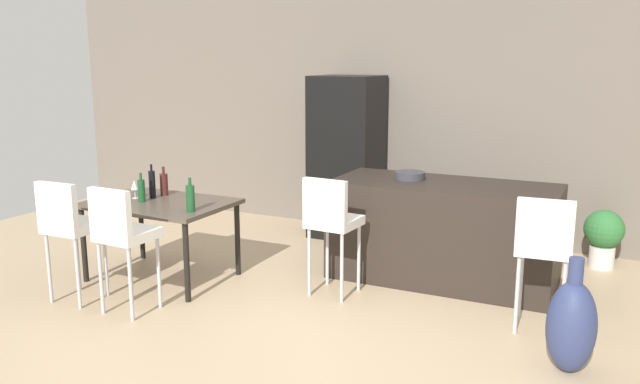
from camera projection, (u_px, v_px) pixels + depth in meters
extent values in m
plane|color=tan|center=(322.00, 312.00, 5.27)|extent=(10.00, 10.00, 0.00)
cube|color=#665B51|center=(424.00, 110.00, 7.33)|extent=(10.00, 0.12, 2.90)
cube|color=black|center=(443.00, 232.00, 5.95)|extent=(2.03, 0.88, 0.92)
cube|color=white|center=(334.00, 222.00, 5.56)|extent=(0.43, 0.43, 0.08)
cube|color=white|center=(325.00, 201.00, 5.37)|extent=(0.40, 0.09, 0.36)
cylinder|color=#B2B2B7|center=(327.00, 252.00, 5.85)|extent=(0.03, 0.03, 0.61)
cylinder|color=#B2B2B7|center=(359.00, 258.00, 5.69)|extent=(0.03, 0.03, 0.61)
cylinder|color=#B2B2B7|center=(309.00, 262.00, 5.57)|extent=(0.03, 0.03, 0.61)
cylinder|color=#B2B2B7|center=(342.00, 268.00, 5.42)|extent=(0.03, 0.03, 0.61)
cube|color=white|center=(544.00, 247.00, 4.82)|extent=(0.43, 0.43, 0.08)
cube|color=white|center=(545.00, 224.00, 4.62)|extent=(0.40, 0.09, 0.36)
cylinder|color=#B2B2B7|center=(521.00, 281.00, 5.10)|extent=(0.03, 0.03, 0.61)
cylinder|color=#B2B2B7|center=(564.00, 286.00, 4.98)|extent=(0.03, 0.03, 0.61)
cylinder|color=#B2B2B7|center=(517.00, 295.00, 4.80)|extent=(0.03, 0.03, 0.61)
cylinder|color=#B2B2B7|center=(563.00, 301.00, 4.69)|extent=(0.03, 0.03, 0.61)
cube|color=#4C4238|center=(160.00, 203.00, 5.94)|extent=(1.29, 0.90, 0.04)
cylinder|color=black|center=(141.00, 225.00, 6.61)|extent=(0.05, 0.05, 0.70)
cylinder|color=black|center=(237.00, 239.00, 6.11)|extent=(0.05, 0.05, 0.70)
cylinder|color=black|center=(84.00, 245.00, 5.92)|extent=(0.05, 0.05, 0.70)
cylinder|color=black|center=(187.00, 262.00, 5.42)|extent=(0.05, 0.05, 0.70)
cube|color=white|center=(74.00, 226.00, 5.42)|extent=(0.41, 0.41, 0.08)
cube|color=white|center=(56.00, 205.00, 5.22)|extent=(0.40, 0.07, 0.36)
cylinder|color=#B2B2B7|center=(78.00, 258.00, 5.69)|extent=(0.03, 0.03, 0.61)
cylinder|color=#B2B2B7|center=(105.00, 262.00, 5.56)|extent=(0.03, 0.03, 0.61)
cylinder|color=#B2B2B7|center=(49.00, 268.00, 5.41)|extent=(0.03, 0.03, 0.61)
cylinder|color=#B2B2B7|center=(78.00, 273.00, 5.28)|extent=(0.03, 0.03, 0.61)
cube|color=white|center=(128.00, 234.00, 5.17)|extent=(0.42, 0.42, 0.08)
cube|color=white|center=(110.00, 212.00, 4.98)|extent=(0.40, 0.08, 0.36)
cylinder|color=#B2B2B7|center=(130.00, 267.00, 5.45)|extent=(0.03, 0.03, 0.61)
cylinder|color=#B2B2B7|center=(159.00, 272.00, 5.30)|extent=(0.03, 0.03, 0.61)
cylinder|color=#B2B2B7|center=(101.00, 278.00, 5.17)|extent=(0.03, 0.03, 0.61)
cylinder|color=#B2B2B7|center=(130.00, 284.00, 5.03)|extent=(0.03, 0.03, 0.61)
cylinder|color=#471E19|center=(164.00, 184.00, 6.18)|extent=(0.08, 0.08, 0.21)
cylinder|color=#471E19|center=(163.00, 170.00, 6.15)|extent=(0.03, 0.03, 0.07)
cylinder|color=black|center=(152.00, 184.00, 6.05)|extent=(0.06, 0.06, 0.26)
cylinder|color=black|center=(151.00, 168.00, 6.02)|extent=(0.02, 0.02, 0.06)
cylinder|color=#194723|center=(190.00, 198.00, 5.52)|extent=(0.07, 0.07, 0.23)
cylinder|color=#194723|center=(190.00, 182.00, 5.49)|extent=(0.03, 0.03, 0.07)
cylinder|color=#194723|center=(141.00, 191.00, 5.90)|extent=(0.07, 0.07, 0.20)
cylinder|color=#194723|center=(141.00, 176.00, 5.87)|extent=(0.02, 0.02, 0.06)
cylinder|color=silver|center=(135.00, 198.00, 6.06)|extent=(0.06, 0.06, 0.00)
cylinder|color=silver|center=(135.00, 194.00, 6.05)|extent=(0.01, 0.01, 0.08)
cone|color=silver|center=(134.00, 185.00, 6.03)|extent=(0.07, 0.07, 0.09)
cube|color=black|center=(347.00, 157.00, 7.38)|extent=(0.72, 0.68, 1.84)
cylinder|color=#333338|center=(410.00, 175.00, 6.04)|extent=(0.28, 0.28, 0.07)
ellipsoid|color=navy|center=(571.00, 327.00, 4.21)|extent=(0.32, 0.32, 0.63)
cylinder|color=navy|center=(576.00, 271.00, 4.13)|extent=(0.10, 0.10, 0.18)
cylinder|color=beige|center=(602.00, 257.00, 6.36)|extent=(0.24, 0.24, 0.22)
sphere|color=#2D6B33|center=(604.00, 229.00, 6.30)|extent=(0.38, 0.38, 0.38)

